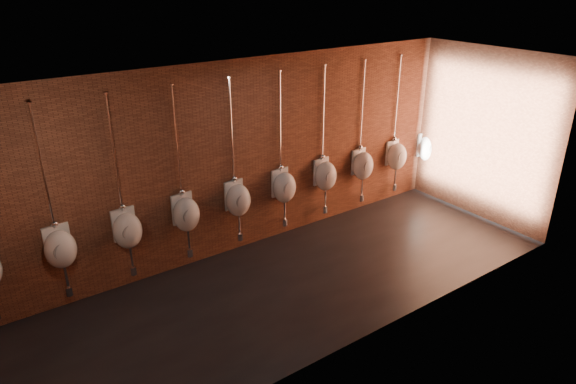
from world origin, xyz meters
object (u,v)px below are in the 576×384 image
Objects in this scene: urinal_1 at (60,248)px; urinal_7 at (363,165)px; urinal_4 at (238,199)px; urinal_6 at (325,175)px; urinal_2 at (127,230)px; urinal_5 at (284,187)px; urinal_9 at (427,147)px; urinal_3 at (186,214)px; urinal_8 at (396,156)px.

urinal_7 is at bearing 0.00° from urinal_1.
urinal_6 is (1.84, 0.00, 0.00)m from urinal_4.
urinal_2 and urinal_5 have the same top height.
urinal_5 is 1.84m from urinal_7.
urinal_9 is at bearing 0.00° from urinal_6.
urinal_5 is at bearing 0.00° from urinal_4.
urinal_7 is at bearing 0.00° from urinal_4.
urinal_9 is at bearing 0.00° from urinal_5.
urinal_3 is at bearing 180.00° from urinal_7.
urinal_6 is at bearing 180.00° from urinal_8.
urinal_2 is at bearing 180.00° from urinal_6.
urinal_3 is at bearing 0.00° from urinal_2.
urinal_2 and urinal_4 have the same top height.
urinal_4 is 1.00× the size of urinal_9.
urinal_9 is at bearing 0.00° from urinal_7.
urinal_9 is at bearing 0.00° from urinal_3.
urinal_7 is at bearing 0.00° from urinal_5.
urinal_9 is (4.60, 0.00, 0.00)m from urinal_4.
urinal_5 is 1.00× the size of urinal_6.
urinal_6 is 1.84m from urinal_8.
urinal_8 is 1.00× the size of urinal_9.
urinal_3 is 1.84m from urinal_5.
urinal_8 is (6.43, 0.00, 0.00)m from urinal_1.
urinal_4 and urinal_7 have the same top height.
urinal_4 is at bearing 180.00° from urinal_9.
urinal_1 is at bearing 180.00° from urinal_3.
urinal_5 is 0.92m from urinal_6.
urinal_1 is at bearing 180.00° from urinal_2.
urinal_1 is 1.00× the size of urinal_3.
urinal_1 and urinal_5 have the same top height.
urinal_5 is at bearing 180.00° from urinal_7.
urinal_1 is at bearing 180.00° from urinal_5.
urinal_1 and urinal_6 have the same top height.
urinal_8 is (1.84, 0.00, 0.00)m from urinal_6.
urinal_4 is 1.00× the size of urinal_6.
urinal_9 is (1.84, 0.00, 0.00)m from urinal_7.
urinal_3 is 0.92m from urinal_4.
urinal_1 is at bearing 180.00° from urinal_9.
urinal_6 is 2.76m from urinal_9.
urinal_4 is 4.60m from urinal_9.
urinal_2 is at bearing 180.00° from urinal_8.
urinal_3 and urinal_8 have the same top height.
urinal_6 is (4.60, 0.00, 0.00)m from urinal_1.
urinal_2 is at bearing 180.00° from urinal_4.
urinal_2 is 1.00× the size of urinal_9.
urinal_1 and urinal_7 have the same top height.
urinal_7 is (5.51, 0.00, 0.00)m from urinal_1.
urinal_5 is (0.92, 0.00, 0.00)m from urinal_4.
urinal_1 is 1.00× the size of urinal_6.
urinal_7 is at bearing 180.00° from urinal_9.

